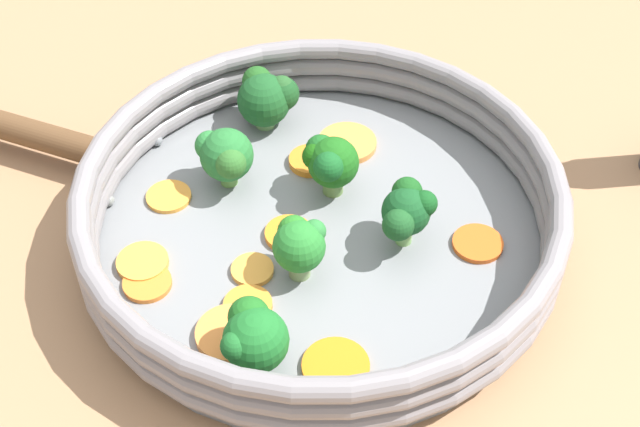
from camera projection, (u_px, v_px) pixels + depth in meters
ground_plane at (320, 240)px, 0.64m from camera, size 4.00×4.00×0.00m
skillet at (320, 234)px, 0.63m from camera, size 0.32×0.32×0.01m
skillet_rim_wall at (320, 204)px, 0.61m from camera, size 0.34×0.34×0.05m
skillet_handle at (0, 124)px, 0.69m from camera, size 0.22×0.04×0.02m
skillet_rivet_left at (157, 140)px, 0.69m from camera, size 0.01×0.01×0.01m
skillet_rivet_right at (108, 200)px, 0.64m from camera, size 0.01×0.01×0.01m
carrot_slice_0 at (143, 263)px, 0.60m from camera, size 0.05×0.05×0.01m
carrot_slice_1 at (252, 270)px, 0.60m from camera, size 0.04×0.04×0.00m
carrot_slice_2 at (230, 334)px, 0.56m from camera, size 0.06×0.06×0.01m
carrot_slice_3 at (289, 234)px, 0.62m from camera, size 0.05×0.05×0.00m
carrot_slice_4 at (169, 196)px, 0.65m from camera, size 0.05×0.05×0.00m
carrot_slice_5 at (147, 283)px, 0.59m from camera, size 0.05×0.05×0.00m
carrot_slice_6 at (248, 305)px, 0.58m from camera, size 0.04×0.04×0.00m
carrot_slice_7 at (478, 244)px, 0.61m from camera, size 0.05×0.05×0.00m
carrot_slice_8 at (311, 161)px, 0.67m from camera, size 0.05×0.05×0.01m
carrot_slice_9 at (347, 143)px, 0.69m from camera, size 0.06×0.06×0.01m
carrot_slice_10 at (336, 366)px, 0.54m from camera, size 0.06×0.06×0.00m
broccoli_floret_0 at (407, 210)px, 0.60m from camera, size 0.04×0.04×0.05m
broccoli_floret_1 at (329, 162)px, 0.63m from camera, size 0.04×0.04×0.05m
broccoli_floret_2 at (299, 244)px, 0.58m from camera, size 0.04×0.04×0.05m
broccoli_floret_3 at (225, 156)px, 0.64m from camera, size 0.05×0.04×0.05m
broccoli_floret_4 at (267, 97)px, 0.69m from camera, size 0.05×0.04×0.05m
broccoli_floret_5 at (253, 336)px, 0.53m from camera, size 0.04×0.04×0.05m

